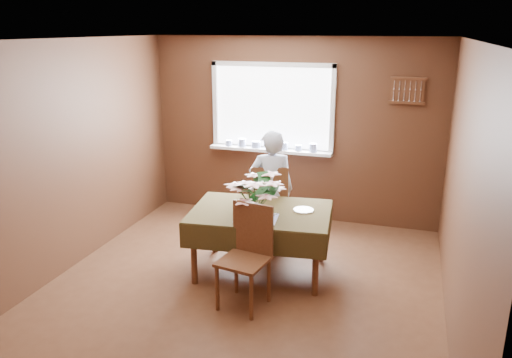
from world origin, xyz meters
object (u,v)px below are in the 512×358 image
(chair_far, at_px, (269,202))
(seated_woman, at_px, (271,190))
(flower_bouquet, at_px, (255,191))
(dining_table, at_px, (261,218))
(chair_near, at_px, (247,251))

(chair_far, xyz_separation_m, seated_woman, (0.03, -0.05, 0.18))
(chair_far, bearing_deg, flower_bouquet, 82.49)
(seated_woman, height_order, flower_bouquet, seated_woman)
(dining_table, height_order, flower_bouquet, flower_bouquet)
(chair_near, height_order, seated_woman, seated_woman)
(chair_far, relative_size, seated_woman, 0.70)
(chair_far, distance_m, seated_woman, 0.19)
(seated_woman, xyz_separation_m, flower_bouquet, (0.09, -0.92, 0.29))
(seated_woman, bearing_deg, dining_table, 76.91)
(dining_table, distance_m, chair_near, 0.66)
(chair_near, bearing_deg, dining_table, 105.94)
(flower_bouquet, bearing_deg, chair_near, -83.15)
(chair_near, height_order, flower_bouquet, flower_bouquet)
(chair_far, bearing_deg, dining_table, 83.53)
(chair_far, height_order, seated_woman, seated_woman)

